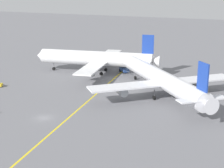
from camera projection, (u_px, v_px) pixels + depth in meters
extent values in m
plane|color=slate|center=(44.00, 118.00, 88.42)|extent=(600.00, 600.00, 0.00)
cube|color=yellow|center=(79.00, 109.00, 95.22)|extent=(15.93, 119.07, 0.01)
cylinder|color=white|center=(96.00, 58.00, 133.00)|extent=(44.85, 13.78, 5.66)
cone|color=white|center=(40.00, 56.00, 138.41)|extent=(3.71, 5.63, 5.21)
cone|color=white|center=(155.00, 61.00, 127.63)|extent=(4.37, 5.11, 4.53)
cube|color=white|center=(101.00, 61.00, 132.72)|extent=(14.93, 47.22, 0.44)
cube|color=white|center=(148.00, 60.00, 128.05)|extent=(5.54, 13.37, 0.28)
cube|color=#193899|center=(148.00, 44.00, 126.52)|extent=(4.39, 1.16, 7.05)
cylinder|color=#999EA3|center=(107.00, 58.00, 145.68)|extent=(4.61, 3.33, 2.60)
cylinder|color=#999EA3|center=(88.00, 73.00, 121.21)|extent=(4.61, 3.33, 2.60)
cylinder|color=slate|center=(101.00, 70.00, 130.16)|extent=(0.28, 0.28, 2.66)
cylinder|color=black|center=(101.00, 74.00, 130.52)|extent=(1.38, 0.78, 1.30)
cylinder|color=slate|center=(106.00, 66.00, 136.50)|extent=(0.28, 0.28, 2.66)
cylinder|color=black|center=(106.00, 70.00, 136.87)|extent=(1.38, 0.78, 1.30)
cylinder|color=slate|center=(54.00, 66.00, 138.18)|extent=(0.28, 0.28, 2.66)
cylinder|color=black|center=(54.00, 69.00, 138.55)|extent=(1.38, 0.78, 1.30)
cylinder|color=silver|center=(160.00, 78.00, 105.38)|extent=(37.65, 39.67, 5.26)
cone|color=silver|center=(129.00, 61.00, 128.99)|extent=(5.44, 5.35, 4.84)
cone|color=silver|center=(208.00, 104.00, 81.96)|extent=(5.53, 5.50, 4.20)
cube|color=silver|center=(163.00, 83.00, 103.35)|extent=(38.53, 36.67, 0.44)
cube|color=silver|center=(202.00, 99.00, 84.09)|extent=(11.67, 11.22, 0.28)
cube|color=#193899|center=(203.00, 77.00, 82.80)|extent=(3.27, 3.46, 7.09)
cylinder|color=#999EA3|center=(199.00, 84.00, 108.78)|extent=(4.77, 4.84, 2.60)
cylinder|color=#999EA3|center=(122.00, 91.00, 100.73)|extent=(4.77, 4.84, 2.60)
cylinder|color=slate|center=(154.00, 94.00, 102.19)|extent=(0.28, 0.28, 2.57)
cylinder|color=black|center=(154.00, 98.00, 102.54)|extent=(1.29, 1.32, 1.30)
cylinder|color=slate|center=(174.00, 91.00, 104.28)|extent=(0.28, 0.28, 2.57)
cylinder|color=black|center=(174.00, 95.00, 104.63)|extent=(1.29, 1.32, 1.30)
cylinder|color=slate|center=(135.00, 74.00, 124.40)|extent=(0.28, 0.28, 2.57)
cylinder|color=black|center=(135.00, 78.00, 124.76)|extent=(1.29, 1.32, 1.30)
cube|color=#2D4C8C|center=(124.00, 70.00, 135.57)|extent=(5.52, 5.79, 1.16)
cube|color=#333D47|center=(123.00, 66.00, 136.41)|extent=(2.79, 2.80, 0.90)
cylinder|color=#4C4C51|center=(128.00, 72.00, 131.51)|extent=(2.27, 2.53, 0.20)
sphere|color=orange|center=(123.00, 65.00, 136.23)|extent=(0.24, 0.24, 0.24)
cylinder|color=black|center=(120.00, 70.00, 137.23)|extent=(0.82, 0.87, 0.90)
cylinder|color=black|center=(125.00, 70.00, 137.91)|extent=(0.82, 0.87, 0.90)
cylinder|color=black|center=(123.00, 72.00, 133.55)|extent=(0.82, 0.87, 0.90)
cylinder|color=black|center=(129.00, 72.00, 134.23)|extent=(0.82, 0.87, 0.90)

